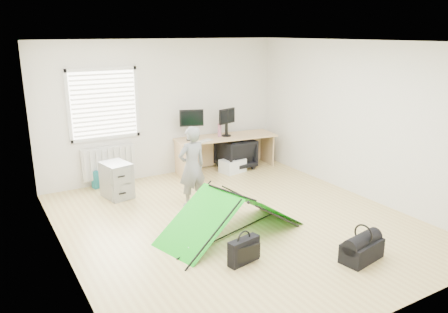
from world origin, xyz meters
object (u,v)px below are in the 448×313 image
laptop_bag (244,251)px  kite (231,214)px  thermos (220,130)px  person (192,167)px  storage_crate (233,166)px  monitor_right (226,126)px  monitor_left (191,129)px  duffel_bag (362,251)px  office_chair (236,154)px  filing_cabinet (117,180)px  desk (226,153)px

laptop_bag → kite: bearing=58.8°
thermos → person: (-1.37, -1.47, -0.18)m
thermos → storage_crate: 0.79m
storage_crate → laptop_bag: bearing=-119.4°
thermos → person: 2.02m
monitor_right → person: person is taller
monitor_left → duffel_bag: (0.32, -4.23, -0.83)m
monitor_left → laptop_bag: monitor_left is taller
kite → laptop_bag: size_ratio=4.68×
monitor_left → office_chair: bearing=13.0°
monitor_left → monitor_right: bearing=13.6°
filing_cabinet → duffel_bag: bearing=-72.9°
monitor_left → monitor_right: 0.78m
desk → storage_crate: desk is taller
office_chair → kite: size_ratio=0.34×
person → laptop_bag: size_ratio=3.08×
filing_cabinet → office_chair: 2.73m
filing_cabinet → kite: bearing=-78.2°
laptop_bag → duffel_bag: laptop_bag is taller
filing_cabinet → laptop_bag: size_ratio=1.42×
monitor_right → kite: size_ratio=0.21×
desk → office_chair: (0.24, -0.02, -0.04)m
laptop_bag → monitor_right: bearing=51.7°
monitor_left → monitor_right: monitor_left is taller
office_chair → person: (-1.73, -1.41, 0.36)m
desk → kite: 3.07m
monitor_right → person: 2.10m
person → storage_crate: (1.53, 1.21, -0.55)m
desk → kite: size_ratio=1.03×
monitor_left → kite: bearing=-87.1°
thermos → monitor_left: bearing=177.7°
office_chair → person: person is taller
desk → monitor_left: bearing=-177.9°
desk → person: size_ratio=1.56×
desk → thermos: bearing=168.1°
laptop_bag → duffel_bag: size_ratio=0.75×
office_chair → thermos: bearing=-10.7°
person → duffel_bag: (1.05, -2.74, -0.56)m
filing_cabinet → person: bearing=-57.7°
filing_cabinet → laptop_bag: (0.68, -3.06, -0.15)m
duffel_bag → monitor_right: bearing=73.8°
desk → person: bearing=-129.1°
monitor_right → person: (-1.52, -1.43, -0.26)m
filing_cabinet → office_chair: office_chair is taller
filing_cabinet → thermos: size_ratio=2.32×
monitor_right → office_chair: (0.21, -0.03, -0.62)m
monitor_right → person: bearing=-154.0°
filing_cabinet → monitor_right: monitor_right is taller
thermos → storage_crate: size_ratio=0.55×
person → storage_crate: 2.03m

